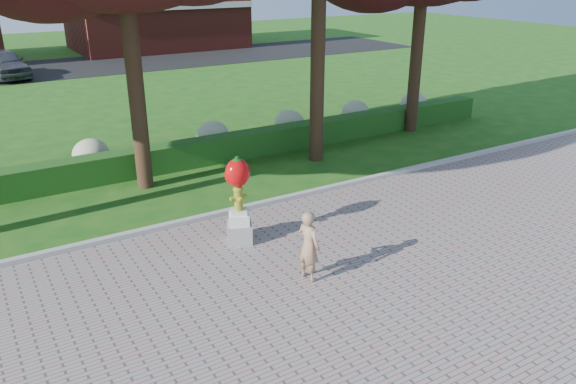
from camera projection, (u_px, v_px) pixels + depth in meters
name	position (u px, v px, depth m)	size (l,w,h in m)	color
ground	(322.00, 255.00, 12.22)	(100.00, 100.00, 0.00)	#185515
walkway	(462.00, 356.00, 9.04)	(40.00, 14.00, 0.04)	gray
curb	(257.00, 205.00, 14.57)	(40.00, 0.18, 0.15)	#ADADA5
lawn_hedge	(197.00, 153.00, 17.63)	(24.00, 0.70, 0.80)	#154A15
hydrangea_row	(201.00, 137.00, 18.64)	(20.10, 1.10, 0.99)	#9CA67E
street	(65.00, 68.00, 34.45)	(50.00, 8.00, 0.02)	black
building_right	(155.00, 3.00, 41.84)	(12.00, 8.00, 6.40)	maroon
hydrant_sculpture	(238.00, 198.00, 12.35)	(0.72, 0.72, 2.03)	gray
woman	(309.00, 246.00, 10.97)	(0.53, 0.35, 1.47)	#A17C5C
parked_car	(3.00, 63.00, 30.99)	(1.89, 4.69, 1.60)	#43454B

